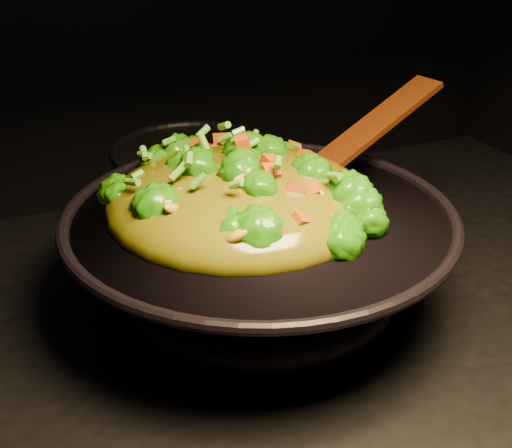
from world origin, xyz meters
name	(u,v)px	position (x,y,z in m)	size (l,w,h in m)	color
wok	(260,262)	(0.00, 0.10, 0.96)	(0.42, 0.42, 0.12)	black
stir_fry	(240,166)	(-0.01, 0.12, 1.07)	(0.30, 0.30, 0.10)	#236F07
spatula	(355,140)	(0.15, 0.15, 1.06)	(0.27, 0.04, 0.01)	#391B09
back_pot	(193,187)	(0.00, 0.32, 0.96)	(0.21, 0.21, 0.12)	black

